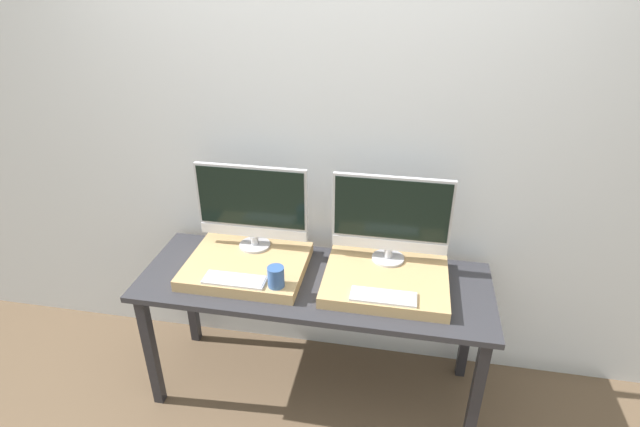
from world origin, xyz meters
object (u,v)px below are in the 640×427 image
object	(u,v)px
keyboard_left	(235,280)
keyboard_right	(383,296)
monitor_left	(252,205)
mug	(276,277)
monitor_right	(391,217)

from	to	relation	value
keyboard_left	keyboard_right	distance (m)	0.70
monitor_left	mug	xyz separation A→B (m)	(0.20, -0.32, -0.19)
monitor_left	mug	world-z (taller)	monitor_left
monitor_right	keyboard_right	size ratio (longest dim) A/B	1.92
keyboard_left	monitor_left	bearing A→B (deg)	90.00
mug	monitor_right	bearing A→B (deg)	32.86
keyboard_left	keyboard_right	size ratio (longest dim) A/B	1.00
monitor_left	keyboard_left	size ratio (longest dim) A/B	1.92
mug	keyboard_right	bearing A→B (deg)	-0.00
monitor_right	monitor_left	bearing A→B (deg)	180.00
mug	monitor_right	world-z (taller)	monitor_right
monitor_left	mug	distance (m)	0.43
monitor_left	monitor_right	bearing A→B (deg)	0.00
monitor_left	mug	bearing A→B (deg)	-57.69
monitor_left	keyboard_left	xyz separation A→B (m)	(-0.00, -0.32, -0.24)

